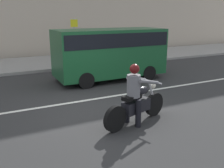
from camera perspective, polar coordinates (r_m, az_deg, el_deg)
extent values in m
plane|color=#2C2C2C|center=(7.70, -3.76, -5.76)|extent=(80.00, 80.00, 0.00)
cube|color=gray|center=(15.13, -15.66, 4.59)|extent=(40.00, 4.40, 0.14)
cube|color=silver|center=(8.21, -12.68, -4.69)|extent=(18.00, 0.14, 0.01)
cylinder|color=black|center=(7.23, 9.52, -4.54)|extent=(0.67, 0.30, 0.67)
cylinder|color=black|center=(6.18, 0.71, -7.90)|extent=(0.67, 0.30, 0.67)
cylinder|color=silver|center=(7.03, 9.04, -2.08)|extent=(0.35, 0.15, 0.77)
cube|color=black|center=(6.63, 5.51, -4.98)|extent=(0.88, 0.50, 0.32)
ellipsoid|color=black|center=(6.67, 6.86, -1.47)|extent=(0.53, 0.36, 0.22)
cube|color=black|center=(6.41, 4.50, -3.04)|extent=(0.57, 0.38, 0.10)
cylinder|color=silver|center=(6.89, 8.86, 0.61)|extent=(0.23, 0.68, 0.04)
sphere|color=silver|center=(6.99, 9.22, -0.39)|extent=(0.17, 0.17, 0.17)
cylinder|color=silver|center=(6.57, 2.68, -6.24)|extent=(0.69, 0.26, 0.07)
cylinder|color=black|center=(6.45, 5.98, -6.62)|extent=(0.19, 0.19, 0.73)
cylinder|color=black|center=(6.70, 3.40, -5.70)|extent=(0.19, 0.19, 0.73)
cylinder|color=slate|center=(6.37, 4.92, -0.46)|extent=(0.42, 0.42, 0.58)
cylinder|color=slate|center=(6.47, 8.47, 0.45)|extent=(0.72, 0.29, 0.26)
cylinder|color=slate|center=(6.74, 5.57, 1.17)|extent=(0.72, 0.29, 0.26)
sphere|color=tan|center=(6.29, 5.13, 3.15)|extent=(0.20, 0.20, 0.20)
sphere|color=#510F0F|center=(6.28, 5.13, 3.42)|extent=(0.25, 0.25, 0.25)
cube|color=#164C28|center=(10.96, -0.49, 7.26)|extent=(4.70, 1.90, 1.95)
cube|color=black|center=(10.89, -0.50, 10.25)|extent=(4.56, 1.93, 0.56)
cylinder|color=black|center=(11.82, 5.89, 3.39)|extent=(0.64, 1.96, 0.64)
cylinder|color=black|center=(10.58, -7.59, 1.90)|extent=(0.64, 1.96, 0.64)
cylinder|color=gray|center=(15.72, -8.48, 10.04)|extent=(0.08, 0.08, 2.38)
cube|color=yellow|center=(15.64, -8.58, 13.47)|extent=(0.44, 0.03, 0.44)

